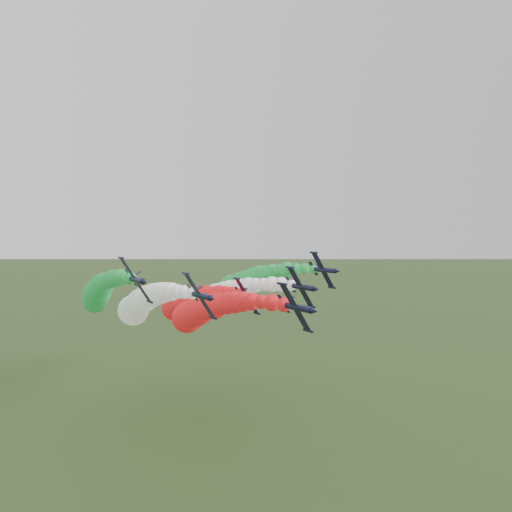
# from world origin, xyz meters

# --- Properties ---
(ground) EXTENTS (3000.00, 3000.00, 0.00)m
(ground) POSITION_xyz_m (0.00, 0.00, 0.00)
(ground) COLOR #3C5224
(ground) RESTS_ON ground
(jet_lead) EXTENTS (11.60, 65.99, 17.88)m
(jet_lead) POSITION_xyz_m (1.19, 37.28, 27.71)
(jet_lead) COLOR black
(jet_lead) RESTS_ON ground
(jet_inner_left) EXTENTS (11.75, 66.15, 18.03)m
(jet_inner_left) POSITION_xyz_m (-9.43, 48.32, 29.04)
(jet_inner_left) COLOR black
(jet_inner_left) RESTS_ON ground
(jet_inner_right) EXTENTS (11.36, 65.75, 17.64)m
(jet_inner_right) POSITION_xyz_m (11.00, 49.82, 29.21)
(jet_inner_right) COLOR black
(jet_inner_right) RESTS_ON ground
(jet_outer_left) EXTENTS (11.03, 65.43, 17.31)m
(jet_outer_left) POSITION_xyz_m (-17.86, 54.86, 31.53)
(jet_outer_left) COLOR black
(jet_outer_left) RESTS_ON ground
(jet_outer_right) EXTENTS (10.99, 65.38, 17.26)m
(jet_outer_right) POSITION_xyz_m (21.71, 56.49, 31.77)
(jet_outer_right) COLOR black
(jet_outer_right) RESTS_ON ground
(jet_trail) EXTENTS (11.33, 65.73, 17.61)m
(jet_trail) POSITION_xyz_m (7.02, 62.14, 26.68)
(jet_trail) COLOR black
(jet_trail) RESTS_ON ground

